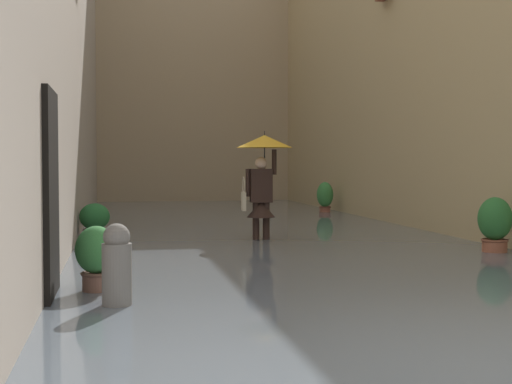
# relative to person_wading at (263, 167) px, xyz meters

# --- Properties ---
(ground_plane) EXTENTS (60.00, 60.00, 0.00)m
(ground_plane) POSITION_rel_person_wading_xyz_m (-0.14, -2.22, -1.39)
(ground_plane) COLOR #605B56
(flood_water) EXTENTS (7.42, 26.20, 0.14)m
(flood_water) POSITION_rel_person_wading_xyz_m (-0.14, -2.22, -1.32)
(flood_water) COLOR slate
(flood_water) RESTS_ON ground_plane
(building_facade_left) EXTENTS (2.04, 24.20, 8.57)m
(building_facade_left) POSITION_rel_person_wading_xyz_m (-4.35, -2.21, 2.89)
(building_facade_left) COLOR tan
(building_facade_left) RESTS_ON ground_plane
(building_facade_far) EXTENTS (10.22, 1.80, 10.86)m
(building_facade_far) POSITION_rel_person_wading_xyz_m (-0.14, -13.22, 4.04)
(building_facade_far) COLOR tan
(building_facade_far) RESTS_ON ground_plane
(person_wading) EXTENTS (0.98, 0.98, 2.02)m
(person_wading) POSITION_rel_person_wading_xyz_m (0.00, 0.00, 0.00)
(person_wading) COLOR #2D2319
(person_wading) RESTS_ON ground_plane
(potted_plant_far_left) EXTENTS (0.45, 0.45, 0.94)m
(potted_plant_far_left) POSITION_rel_person_wading_xyz_m (-3.02, -6.30, -0.86)
(potted_plant_far_left) COLOR brown
(potted_plant_far_left) RESTS_ON ground_plane
(potted_plant_mid_right) EXTENTS (0.53, 0.53, 0.76)m
(potted_plant_mid_right) POSITION_rel_person_wading_xyz_m (2.88, -0.56, -0.95)
(potted_plant_mid_right) COLOR #66605B
(potted_plant_mid_right) RESTS_ON ground_plane
(potted_plant_near_right) EXTENTS (0.44, 0.44, 0.82)m
(potted_plant_near_right) POSITION_rel_person_wading_xyz_m (2.71, 4.56, -0.92)
(potted_plant_near_right) COLOR brown
(potted_plant_near_right) RESTS_ON ground_plane
(potted_plant_near_left) EXTENTS (0.50, 0.50, 0.96)m
(potted_plant_near_left) POSITION_rel_person_wading_xyz_m (-3.05, 2.41, -0.86)
(potted_plant_near_left) COLOR #9E563D
(potted_plant_near_left) RESTS_ON ground_plane
(mooring_bollard) EXTENTS (0.28, 0.28, 0.91)m
(mooring_bollard) POSITION_rel_person_wading_xyz_m (2.50, 5.35, -0.94)
(mooring_bollard) COLOR slate
(mooring_bollard) RESTS_ON ground_plane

